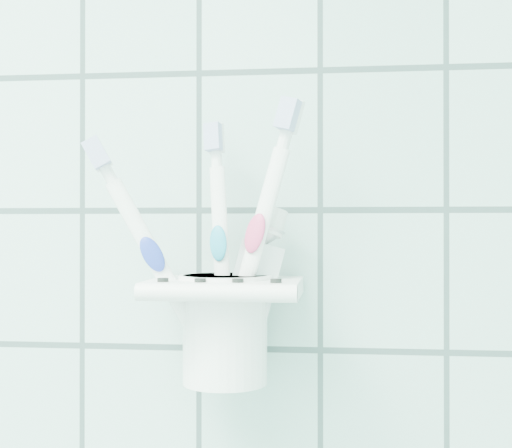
% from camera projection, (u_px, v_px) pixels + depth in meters
% --- Properties ---
extents(holder_bracket, '(0.12, 0.10, 0.04)m').
position_uv_depth(holder_bracket, '(226.00, 290.00, 0.56)').
color(holder_bracket, white).
rests_on(holder_bracket, wall_back).
extents(cup, '(0.08, 0.08, 0.09)m').
position_uv_depth(cup, '(225.00, 324.00, 0.57)').
color(cup, white).
rests_on(cup, holder_bracket).
extents(toothbrush_pink, '(0.10, 0.02, 0.20)m').
position_uv_depth(toothbrush_pink, '(219.00, 240.00, 0.55)').
color(toothbrush_pink, white).
rests_on(toothbrush_pink, cup).
extents(toothbrush_blue, '(0.03, 0.04, 0.20)m').
position_uv_depth(toothbrush_blue, '(227.00, 245.00, 0.56)').
color(toothbrush_blue, white).
rests_on(toothbrush_blue, cup).
extents(toothbrush_orange, '(0.07, 0.03, 0.22)m').
position_uv_depth(toothbrush_orange, '(220.00, 231.00, 0.56)').
color(toothbrush_orange, white).
rests_on(toothbrush_orange, cup).
extents(toothpaste_tube, '(0.06, 0.04, 0.15)m').
position_uv_depth(toothpaste_tube, '(229.00, 275.00, 0.56)').
color(toothpaste_tube, silver).
rests_on(toothpaste_tube, cup).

